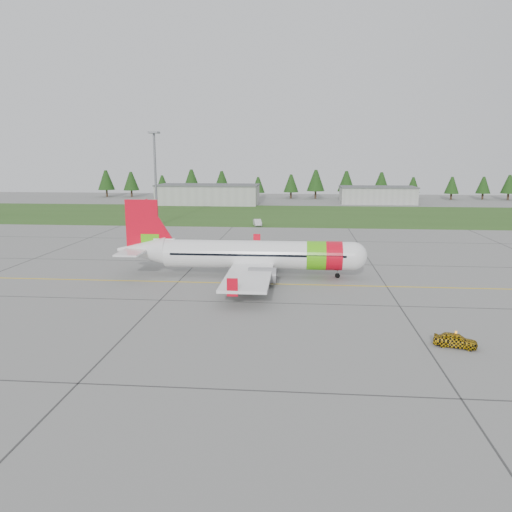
# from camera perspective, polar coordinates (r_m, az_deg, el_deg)

# --- Properties ---
(ground) EXTENTS (320.00, 320.00, 0.00)m
(ground) POSITION_cam_1_polar(r_m,az_deg,el_deg) (52.18, 5.22, -5.46)
(ground) COLOR gray
(ground) RESTS_ON ground
(aircraft) EXTENTS (31.94, 29.26, 9.69)m
(aircraft) POSITION_cam_1_polar(r_m,az_deg,el_deg) (63.26, -0.46, 0.15)
(aircraft) COLOR white
(aircraft) RESTS_ON ground
(follow_me_car) EXTENTS (1.48, 1.62, 3.35)m
(follow_me_car) POSITION_cam_1_polar(r_m,az_deg,el_deg) (43.12, 21.94, -7.53)
(follow_me_car) COLOR #E5B10C
(follow_me_car) RESTS_ON ground
(service_van) EXTENTS (1.82, 1.75, 4.45)m
(service_van) POSITION_cam_1_polar(r_m,az_deg,el_deg) (110.70, 0.17, 4.61)
(service_van) COLOR silver
(service_van) RESTS_ON ground
(grass_strip) EXTENTS (320.00, 50.00, 0.03)m
(grass_strip) POSITION_cam_1_polar(r_m,az_deg,el_deg) (132.84, 5.19, 4.71)
(grass_strip) COLOR #30561E
(grass_strip) RESTS_ON ground
(taxi_guideline) EXTENTS (120.00, 0.25, 0.02)m
(taxi_guideline) POSITION_cam_1_polar(r_m,az_deg,el_deg) (59.89, 5.21, -3.26)
(taxi_guideline) COLOR gold
(taxi_guideline) RESTS_ON ground
(hangar_west) EXTENTS (32.00, 14.00, 6.00)m
(hangar_west) POSITION_cam_1_polar(r_m,az_deg,el_deg) (163.17, -5.47, 6.96)
(hangar_west) COLOR #A8A8A3
(hangar_west) RESTS_ON ground
(hangar_east) EXTENTS (24.00, 12.00, 5.20)m
(hangar_east) POSITION_cam_1_polar(r_m,az_deg,el_deg) (170.34, 13.70, 6.74)
(hangar_east) COLOR #A8A8A3
(hangar_east) RESTS_ON ground
(floodlight_mast) EXTENTS (0.50, 0.50, 20.00)m
(floodlight_mast) POSITION_cam_1_polar(r_m,az_deg,el_deg) (112.66, -11.40, 8.48)
(floodlight_mast) COLOR slate
(floodlight_mast) RESTS_ON ground
(treeline) EXTENTS (160.00, 8.00, 10.00)m
(treeline) POSITION_cam_1_polar(r_m,az_deg,el_deg) (188.26, 5.21, 8.13)
(treeline) COLOR #1C3F14
(treeline) RESTS_ON ground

